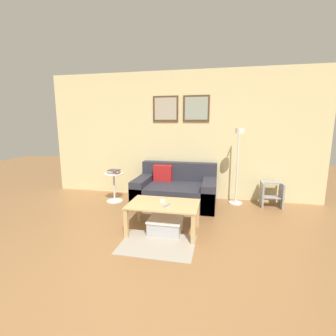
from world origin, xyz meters
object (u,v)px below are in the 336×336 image
at_px(floor_lamp, 238,160).
at_px(side_table, 114,185).
at_px(book_stack, 114,171).
at_px(cell_phone, 163,201).
at_px(couch, 176,190).
at_px(remote_control, 167,205).
at_px(step_stool, 272,193).
at_px(coffee_table, 164,208).
at_px(storage_bin, 165,225).

distance_m(floor_lamp, side_table, 2.41).
bearing_deg(book_stack, cell_phone, -39.83).
bearing_deg(cell_phone, couch, 77.25).
bearing_deg(couch, side_table, -173.28).
height_order(side_table, book_stack, book_stack).
bearing_deg(cell_phone, floor_lamp, 35.29).
height_order(remote_control, step_stool, step_stool).
relative_size(cell_phone, step_stool, 0.31).
bearing_deg(step_stool, couch, -172.70).
relative_size(floor_lamp, cell_phone, 10.32).
bearing_deg(book_stack, step_stool, 7.13).
xyz_separation_m(coffee_table, side_table, (-1.26, 1.11, -0.01)).
relative_size(side_table, cell_phone, 4.07).
distance_m(storage_bin, side_table, 1.74).
height_order(coffee_table, book_stack, book_stack).
xyz_separation_m(book_stack, step_stool, (2.97, 0.37, -0.36)).
bearing_deg(couch, step_stool, 7.30).
xyz_separation_m(couch, side_table, (-1.21, -0.14, 0.08)).
bearing_deg(couch, cell_phone, -89.05).
distance_m(side_table, book_stack, 0.26).
relative_size(floor_lamp, book_stack, 5.93).
bearing_deg(cell_phone, remote_control, -73.46).
relative_size(book_stack, cell_phone, 1.74).
xyz_separation_m(side_table, book_stack, (0.01, -0.00, 0.26)).
distance_m(remote_control, step_stool, 2.28).
distance_m(couch, book_stack, 1.25).
xyz_separation_m(cell_phone, step_stool, (1.75, 1.38, -0.18)).
relative_size(remote_control, step_stool, 0.33).
height_order(side_table, step_stool, side_table).
distance_m(storage_bin, floor_lamp, 1.91).
xyz_separation_m(couch, storage_bin, (0.09, -1.28, -0.15)).
relative_size(side_table, step_stool, 1.26).
xyz_separation_m(coffee_table, floor_lamp, (1.08, 1.37, 0.52)).
distance_m(coffee_table, book_stack, 1.69).
height_order(remote_control, cell_phone, remote_control).
bearing_deg(couch, remote_control, -84.77).
height_order(book_stack, cell_phone, book_stack).
xyz_separation_m(remote_control, cell_phone, (-0.10, 0.18, -0.01)).
height_order(couch, step_stool, couch).
relative_size(couch, cell_phone, 10.75).
bearing_deg(storage_bin, step_stool, 41.86).
relative_size(book_stack, step_stool, 0.54).
distance_m(coffee_table, step_stool, 2.27).
bearing_deg(book_stack, floor_lamp, 6.55).
bearing_deg(remote_control, coffee_table, 146.93).
bearing_deg(floor_lamp, step_stool, 9.20).
height_order(floor_lamp, side_table, floor_lamp).
relative_size(couch, book_stack, 6.18).
relative_size(storage_bin, book_stack, 1.95).
height_order(storage_bin, book_stack, book_stack).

